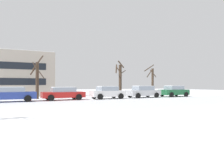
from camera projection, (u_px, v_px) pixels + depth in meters
ground_plane at (25, 113)px, 11.74m from camera, size 120.00×120.00×0.00m
road_surface at (21, 107)px, 14.98m from camera, size 80.00×9.25×0.00m
parked_car_blue at (10, 94)px, 19.84m from camera, size 4.53×2.02×1.44m
parked_car_red at (63, 93)px, 22.20m from camera, size 4.42×1.98×1.40m
parked_car_white at (107, 92)px, 24.21m from camera, size 3.97×2.04×1.48m
parked_car_silver at (143, 92)px, 26.53m from camera, size 4.29×2.08×1.51m
parked_car_green at (174, 91)px, 28.71m from camera, size 3.99×2.10×1.53m
tree_far_left at (37, 78)px, 24.02m from camera, size 1.60×1.57×5.11m
tree_far_mid at (152, 80)px, 32.06m from camera, size 1.84×1.65×4.86m
tree_far_right at (120, 79)px, 28.12m from camera, size 1.61×1.38×4.85m
building_far_left at (5, 75)px, 31.45m from camera, size 12.40×11.76×6.23m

